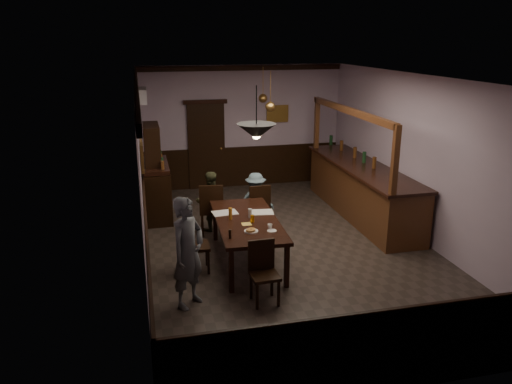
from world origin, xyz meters
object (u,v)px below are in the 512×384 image
object	(u,v)px
chair_side	(192,242)
person_seated_left	(210,201)
chair_near	(263,269)
person_seated_right	(256,200)
soda_can	(252,219)
sideboard	(156,180)
bar_counter	(361,189)
chair_far_left	(211,207)
coffee_cup	(270,226)
pendant_brass_mid	(270,107)
dining_table	(247,223)
chair_far_right	(259,206)
pendant_brass_far	(263,98)
pendant_iron	(256,131)
person_standing	(188,253)

from	to	relation	value
chair_side	person_seated_left	distance (m)	1.82
chair_near	person_seated_right	xyz separation A→B (m)	(0.56, 2.86, 0.06)
soda_can	sideboard	distance (m)	3.11
chair_near	bar_counter	bearing A→B (deg)	43.69
chair_far_left	coffee_cup	size ratio (longest dim) A/B	12.82
sideboard	pendant_brass_mid	world-z (taller)	pendant_brass_mid
soda_can	bar_counter	bearing A→B (deg)	33.63
dining_table	chair_far_right	distance (m)	1.36
person_seated_left	chair_far_right	bearing A→B (deg)	149.15
bar_counter	pendant_brass_mid	xyz separation A→B (m)	(-1.89, 0.41, 1.72)
chair_far_left	chair_far_right	xyz separation A→B (m)	(0.91, -0.03, -0.04)
pendant_brass_far	chair_near	bearing A→B (deg)	-103.87
sideboard	pendant_iron	size ratio (longest dim) A/B	2.60
person_standing	pendant_brass_mid	size ratio (longest dim) A/B	1.97
bar_counter	person_seated_right	bearing A→B (deg)	-175.83
person_seated_right	sideboard	bearing A→B (deg)	-15.49
chair_side	person_seated_left	xyz separation A→B (m)	(0.54, 1.73, 0.09)
pendant_iron	person_standing	bearing A→B (deg)	-158.86
soda_can	dining_table	bearing A→B (deg)	111.99
pendant_iron	chair_far_left	bearing A→B (deg)	100.40
chair_far_left	chair_side	size ratio (longest dim) A/B	1.13
coffee_cup	dining_table	bearing A→B (deg)	118.66
chair_far_left	bar_counter	world-z (taller)	bar_counter
chair_far_right	chair_near	bearing A→B (deg)	77.09
dining_table	chair_side	bearing A→B (deg)	-169.89
chair_far_right	chair_near	xyz separation A→B (m)	(-0.55, -2.58, -0.03)
person_seated_left	coffee_cup	size ratio (longest dim) A/B	14.78
dining_table	chair_side	xyz separation A→B (m)	(-0.93, -0.17, -0.19)
person_seated_left	pendant_brass_mid	size ratio (longest dim) A/B	1.46
pendant_iron	pendant_brass_mid	xyz separation A→B (m)	(0.97, 2.91, -0.06)
chair_side	pendant_brass_far	xyz separation A→B (m)	(2.07, 3.68, 1.80)
chair_side	person_seated_right	bearing A→B (deg)	-37.84
person_seated_left	coffee_cup	xyz separation A→B (m)	(0.65, -2.08, 0.21)
chair_far_right	pendant_brass_far	world-z (taller)	pendant_brass_far
chair_side	person_seated_right	xyz separation A→B (m)	(1.44, 1.70, 0.05)
dining_table	pendant_brass_far	distance (m)	4.03
bar_counter	pendant_brass_mid	distance (m)	2.59
bar_counter	pendant_brass_mid	bearing A→B (deg)	167.87
chair_near	sideboard	distance (m)	4.17
bar_counter	pendant_brass_far	xyz separation A→B (m)	(-1.69, 1.81, 1.72)
chair_far_left	person_standing	bearing A→B (deg)	81.22
sideboard	bar_counter	xyz separation A→B (m)	(4.20, -0.92, -0.20)
person_standing	bar_counter	xyz separation A→B (m)	(3.93, 2.91, -0.22)
person_seated_left	person_seated_right	world-z (taller)	person_seated_left
dining_table	chair_side	world-z (taller)	chair_side
soda_can	pendant_brass_mid	bearing A→B (deg)	68.60
sideboard	coffee_cup	bearing A→B (deg)	-62.56
person_seated_right	bar_counter	distance (m)	2.33
person_seated_right	chair_side	bearing A→B (deg)	64.39
person_seated_right	pendant_brass_mid	world-z (taller)	pendant_brass_mid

